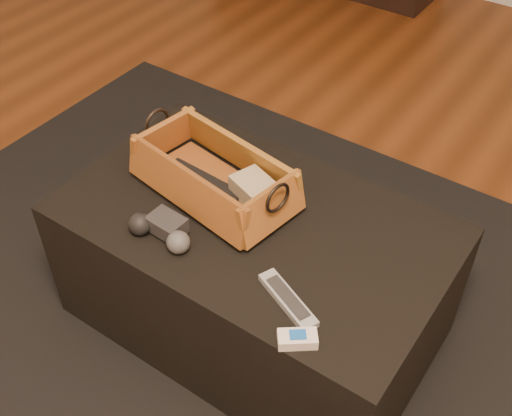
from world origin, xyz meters
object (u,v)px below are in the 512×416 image
Objects in this scene: cream_gadget at (297,339)px; ottoman at (254,273)px; game_controller at (162,230)px; silver_remote at (288,300)px; tv_remote at (204,183)px; wicker_basket at (214,177)px.

ottoman is at bearing 138.26° from cream_gadget.
game_controller is 0.36m from silver_remote.
tv_remote is 0.20m from game_controller.
silver_remote is 2.01× the size of cream_gadget.
wicker_basket reaches higher than ottoman.
game_controller is at bearing -79.61° from tv_remote.
wicker_basket is at bearing 170.82° from ottoman.
ottoman is 0.36m from silver_remote.
tv_remote reaches higher than ottoman.
silver_remote reaches higher than ottoman.
wicker_basket reaches higher than game_controller.
wicker_basket is at bearing 30.87° from tv_remote.
wicker_basket is 2.70× the size of game_controller.
tv_remote is 0.49× the size of wicker_basket.
silver_remote is (0.36, 0.00, -0.02)m from game_controller.
ottoman is 10.86× the size of cream_gadget.
wicker_basket is 0.52m from cream_gadget.
game_controller reaches higher than ottoman.
silver_remote is at bearing 0.70° from game_controller.
wicker_basket reaches higher than cream_gadget.
ottoman is at bearing 52.59° from game_controller.
wicker_basket is (0.03, 0.01, 0.02)m from tv_remote.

